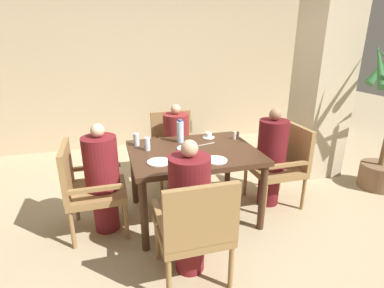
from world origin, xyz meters
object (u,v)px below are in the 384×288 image
Objects in this scene: chair_left_side at (88,185)px; water_bottle at (180,132)px; diner_in_left_chair at (103,178)px; teacup_with_saucer at (208,136)px; plate_main_right at (216,160)px; glass_tall_mid at (147,144)px; chair_right_side at (282,162)px; plate_dessert_center at (159,162)px; chair_far_side at (174,144)px; diner_in_far_chair at (176,144)px; diner_in_near_chair at (190,207)px; diner_in_right_chair at (271,157)px; chair_near_corner at (195,226)px; glass_tall_near at (136,139)px; plate_main_left at (187,148)px.

chair_left_side is 1.08m from water_bottle.
diner_in_left_chair is 1.25m from teacup_with_saucer.
glass_tall_mid is (-0.57, 0.45, 0.06)m from plate_main_right.
chair_right_side is 1.48m from plate_dessert_center.
chair_far_side is 0.15m from diner_in_far_chair.
diner_in_near_chair is 5.25× the size of plate_dessert_center.
water_bottle is (-0.07, -0.48, 0.32)m from diner_in_far_chair.
diner_in_near_chair is 8.25× the size of teacup_with_saucer.
diner_in_far_chair reaches higher than plate_main_right.
glass_tall_mid is (-1.49, 0.13, 0.31)m from chair_right_side.
chair_right_side reaches higher than teacup_with_saucer.
chair_left_side is 1.95m from diner_in_right_chair.
plate_dessert_center is 0.60m from water_bottle.
glass_tall_mid is (-1.35, 0.13, 0.24)m from diner_in_right_chair.
chair_left_side and chair_near_corner have the same top height.
chair_far_side is 1.00× the size of chair_near_corner.
chair_left_side is 0.16m from diner_in_left_chair.
chair_far_side reaches higher than glass_tall_mid.
diner_in_right_chair reaches higher than chair_far_side.
teacup_with_saucer is 0.82m from glass_tall_near.
chair_left_side is 4.23× the size of plate_main_right.
diner_in_near_chair is (-0.25, -1.67, 0.08)m from chair_far_side.
diner_in_left_chair is at bearing -163.79° from glass_tall_mid.
diner_in_far_chair reaches higher than teacup_with_saucer.
chair_right_side is at bearing 0.00° from chair_left_side.
glass_tall_near is at bearing -139.40° from diner_in_far_chair.
chair_near_corner is (-0.25, -1.67, -0.05)m from diner_in_far_chair.
teacup_with_saucer is (0.53, 1.25, 0.27)m from chair_near_corner.
glass_tall_near is (-1.44, 0.30, 0.24)m from diner_in_right_chair.
plate_main_left and plate_dessert_center have the same top height.
chair_left_side is 1.39m from teacup_with_saucer.
diner_in_right_chair is 1.05m from water_bottle.
chair_far_side is 1.69m from diner_in_near_chair.
teacup_with_saucer is at bearing 76.61° from plate_main_right.
water_bottle reaches higher than plate_dessert_center.
diner_in_near_chair reaches higher than water_bottle.
chair_left_side is 1.00× the size of chair_right_side.
glass_tall_near is at bearing 39.61° from diner_in_left_chair.
chair_right_side reaches higher than plate_dessert_center.
diner_in_near_chair is 1.09m from water_bottle.
plate_main_right is 1.62× the size of glass_tall_near.
diner_in_near_chair reaches higher than glass_tall_near.
diner_in_far_chair is 0.82m from glass_tall_mid.
diner_in_left_chair is 1.28m from chair_far_side.
chair_far_side is at bearing 40.90° from chair_left_side.
chair_near_corner is 0.16m from diner_in_near_chair.
chair_left_side is at bearing -167.53° from glass_tall_mid.
plate_main_left is at bearing -93.24° from chair_far_side.
chair_left_side is 1.10m from diner_in_near_chair.
chair_right_side is 4.23× the size of plate_dessert_center.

